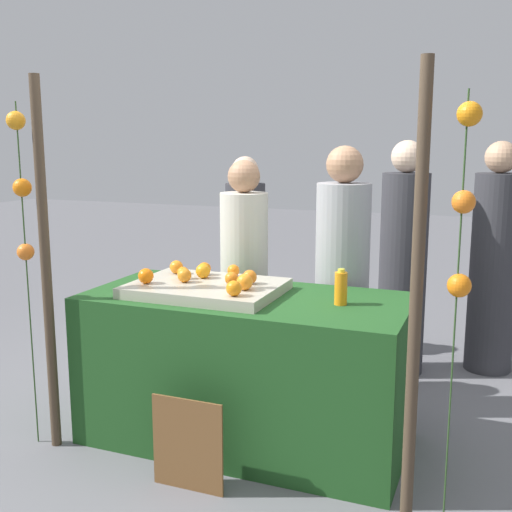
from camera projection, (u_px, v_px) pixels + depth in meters
name	position (u px, v px, depth m)	size (l,w,h in m)	color
ground_plane	(247.00, 438.00, 3.67)	(24.00, 24.00, 0.00)	slate
stall_counter	(246.00, 368.00, 3.59)	(1.81, 0.86, 0.86)	#1E4C1E
orange_tray	(206.00, 288.00, 3.55)	(0.83, 0.62, 0.06)	#B2AD99
orange_0	(233.00, 271.00, 3.71)	(0.07, 0.07, 0.07)	orange
orange_1	(231.00, 279.00, 3.49)	(0.08, 0.08, 0.08)	orange
orange_2	(184.00, 275.00, 3.56)	(0.08, 0.08, 0.08)	orange
orange_3	(176.00, 267.00, 3.79)	(0.08, 0.08, 0.08)	orange
orange_4	(183.00, 273.00, 3.65)	(0.07, 0.07, 0.07)	orange
orange_5	(205.00, 269.00, 3.76)	(0.08, 0.08, 0.08)	orange
orange_6	(203.00, 271.00, 3.67)	(0.09, 0.09, 0.09)	orange
orange_7	(146.00, 276.00, 3.53)	(0.09, 0.09, 0.09)	orange
orange_8	(234.00, 288.00, 3.24)	(0.08, 0.08, 0.08)	orange
orange_9	(250.00, 277.00, 3.52)	(0.08, 0.08, 0.08)	orange
orange_10	(245.00, 282.00, 3.37)	(0.09, 0.09, 0.09)	orange
juice_bottle	(341.00, 288.00, 3.30)	(0.07, 0.07, 0.19)	orange
chalkboard_sign	(188.00, 445.00, 3.09)	(0.38, 0.03, 0.49)	brown
vendor_left	(244.00, 287.00, 4.23)	(0.32, 0.32, 1.60)	beige
vendor_right	(342.00, 290.00, 3.95)	(0.34, 0.34, 1.69)	#99999E
crowd_person_0	(245.00, 262.00, 5.10)	(0.32, 0.32, 1.60)	#333338
crowd_person_1	(403.00, 267.00, 4.60)	(0.35, 0.35, 1.72)	#333338
crowd_person_2	(494.00, 266.00, 4.64)	(0.34, 0.34, 1.72)	#333338
canopy_post_left	(46.00, 269.00, 3.40)	(0.06, 0.06, 2.06)	#473828
canopy_post_right	(416.00, 303.00, 2.69)	(0.06, 0.06, 2.06)	#473828
garland_strand_left	(21.00, 188.00, 3.35)	(0.11, 0.11, 1.92)	#2D4C23
garland_strand_right	(464.00, 207.00, 2.56)	(0.10, 0.11, 1.92)	#2D4C23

